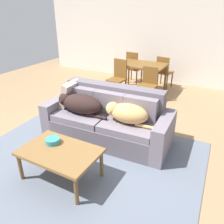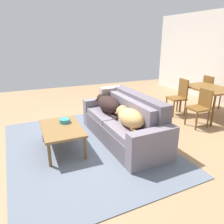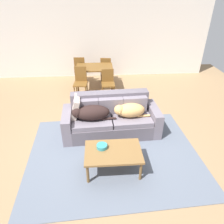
% 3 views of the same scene
% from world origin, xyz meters
% --- Properties ---
extents(ground_plane, '(10.00, 10.00, 0.00)m').
position_xyz_m(ground_plane, '(0.00, 0.00, 0.00)').
color(ground_plane, '#997853').
extents(area_rug, '(3.57, 2.88, 0.01)m').
position_xyz_m(area_rug, '(0.21, -0.53, 0.01)').
color(area_rug, slate).
rests_on(area_rug, ground).
extents(couch, '(2.21, 0.97, 0.91)m').
position_xyz_m(couch, '(0.21, 0.26, 0.35)').
color(couch, '#5F5760').
rests_on(couch, ground).
extents(dog_on_left_cushion, '(0.95, 0.41, 0.33)m').
position_xyz_m(dog_on_left_cushion, '(-0.25, 0.09, 0.64)').
color(dog_on_left_cushion, black).
rests_on(dog_on_left_cushion, couch).
extents(dog_on_right_cushion, '(0.80, 0.39, 0.31)m').
position_xyz_m(dog_on_right_cushion, '(0.61, 0.15, 0.63)').
color(dog_on_right_cushion, tan).
rests_on(dog_on_right_cushion, couch).
extents(throw_pillow_by_left_arm, '(0.26, 0.49, 0.49)m').
position_xyz_m(throw_pillow_by_left_arm, '(-0.58, 0.27, 0.68)').
color(throw_pillow_by_left_arm, '#BBA69A').
rests_on(throw_pillow_by_left_arm, couch).
extents(coffee_table, '(1.02, 0.67, 0.45)m').
position_xyz_m(coffee_table, '(0.17, -0.95, 0.40)').
color(coffee_table, brown).
rests_on(coffee_table, ground).
extents(bowl_on_coffee_table, '(0.20, 0.20, 0.07)m').
position_xyz_m(bowl_on_coffee_table, '(-0.03, -0.85, 0.48)').
color(bowl_on_coffee_table, teal).
rests_on(bowl_on_coffee_table, coffee_table).
extents(dining_table, '(1.18, 0.82, 0.76)m').
position_xyz_m(dining_table, '(-0.17, 2.75, 0.68)').
color(dining_table, brown).
rests_on(dining_table, ground).
extents(dining_chair_near_left, '(0.43, 0.43, 0.93)m').
position_xyz_m(dining_chair_near_left, '(-0.60, 2.21, 0.51)').
color(dining_chair_near_left, brown).
rests_on(dining_chair_near_left, ground).
extents(dining_chair_near_right, '(0.41, 0.41, 0.85)m').
position_xyz_m(dining_chair_near_right, '(0.24, 2.13, 0.48)').
color(dining_chair_near_right, brown).
rests_on(dining_chair_near_right, ground).
extents(dining_chair_far_left, '(0.42, 0.42, 0.93)m').
position_xyz_m(dining_chair_far_left, '(-0.68, 3.35, 0.50)').
color(dining_chair_far_left, brown).
rests_on(dining_chair_far_left, ground).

